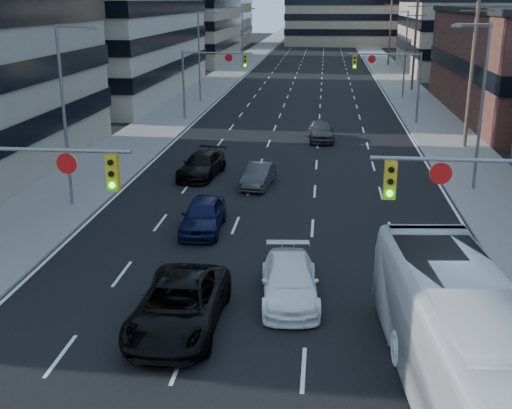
{
  "coord_description": "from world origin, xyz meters",
  "views": [
    {
      "loc": [
        2.13,
        -10.05,
        10.1
      ],
      "look_at": [
        -0.46,
        14.49,
        2.2
      ],
      "focal_mm": 45.0,
      "sensor_mm": 36.0,
      "label": 1
    }
  ],
  "objects_px": {
    "black_pickup": "(179,306)",
    "sedan_blue": "(203,215)",
    "white_van": "(290,281)",
    "transit_bus": "(473,356)"
  },
  "relations": [
    {
      "from": "white_van",
      "to": "sedan_blue",
      "type": "distance_m",
      "value": 7.96
    },
    {
      "from": "black_pickup",
      "to": "sedan_blue",
      "type": "xyz_separation_m",
      "value": [
        -0.92,
        9.13,
        -0.05
      ]
    },
    {
      "from": "white_van",
      "to": "transit_bus",
      "type": "relative_size",
      "value": 0.39
    },
    {
      "from": "white_van",
      "to": "transit_bus",
      "type": "distance_m",
      "value": 7.88
    },
    {
      "from": "white_van",
      "to": "sedan_blue",
      "type": "bearing_deg",
      "value": 117.76
    },
    {
      "from": "white_van",
      "to": "sedan_blue",
      "type": "xyz_separation_m",
      "value": [
        -4.32,
        6.69,
        0.05
      ]
    },
    {
      "from": "transit_bus",
      "to": "sedan_blue",
      "type": "bearing_deg",
      "value": 120.07
    },
    {
      "from": "black_pickup",
      "to": "sedan_blue",
      "type": "distance_m",
      "value": 9.18
    },
    {
      "from": "white_van",
      "to": "sedan_blue",
      "type": "relative_size",
      "value": 1.09
    },
    {
      "from": "black_pickup",
      "to": "sedan_blue",
      "type": "bearing_deg",
      "value": 96.28
    }
  ]
}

